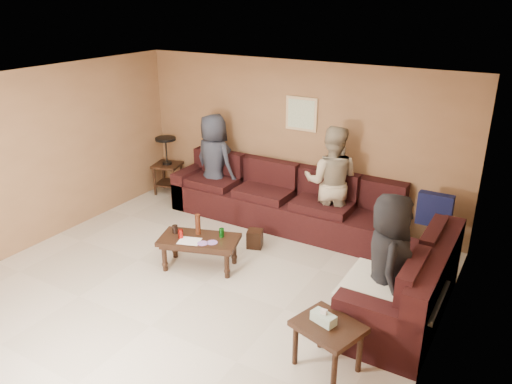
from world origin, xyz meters
TOP-DOWN VIEW (x-y plane):
  - room at (0.00, 0.00)m, footprint 5.60×5.50m
  - sectional_sofa at (0.81, 1.52)m, footprint 4.65×2.90m
  - coffee_table at (-0.29, 0.29)m, footprint 1.15×0.82m
  - end_table_left at (-2.40, 2.18)m, footprint 0.56×0.56m
  - side_table_right at (1.93, -0.64)m, footprint 0.73×0.66m
  - waste_bin at (0.05, 1.15)m, footprint 0.27×0.27m
  - wall_art at (0.10, 2.48)m, footprint 0.52×0.04m
  - person_left at (-1.27, 2.06)m, footprint 0.88×0.66m
  - person_middle at (0.81, 2.07)m, footprint 0.95×0.82m
  - person_right at (2.19, 0.29)m, footprint 0.73×0.88m

SIDE VIEW (x-z plane):
  - waste_bin at x=0.05m, z-range 0.00..0.26m
  - sectional_sofa at x=0.81m, z-range -0.16..0.81m
  - coffee_table at x=-0.29m, z-range 0.01..0.73m
  - side_table_right at x=1.93m, z-range 0.11..0.76m
  - end_table_left at x=-2.40m, z-range 0.02..1.07m
  - person_right at x=2.19m, z-range 0.00..1.56m
  - person_left at x=-1.27m, z-range 0.00..1.62m
  - person_middle at x=0.81m, z-range 0.00..1.70m
  - room at x=0.00m, z-range 0.41..2.91m
  - wall_art at x=0.10m, z-range 1.44..1.96m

